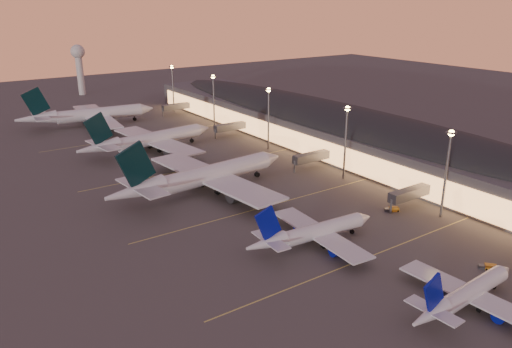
% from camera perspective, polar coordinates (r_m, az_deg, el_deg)
% --- Properties ---
extents(ground, '(700.00, 700.00, 0.00)m').
position_cam_1_polar(ground, '(129.02, 10.83, -8.54)').
color(ground, '#45423F').
extents(airliner_narrow_south, '(34.51, 30.83, 12.34)m').
position_cam_1_polar(airliner_narrow_south, '(111.82, 22.82, -12.61)').
color(airliner_narrow_south, silver).
rests_on(airliner_narrow_south, ground).
extents(airliner_narrow_north, '(38.55, 34.51, 13.77)m').
position_cam_1_polar(airliner_narrow_north, '(128.35, 6.48, -6.68)').
color(airliner_narrow_north, silver).
rests_on(airliner_narrow_north, ground).
extents(airliner_wide_near, '(66.73, 61.11, 21.34)m').
position_cam_1_polar(airliner_wide_near, '(162.29, -6.08, -0.27)').
color(airliner_wide_near, silver).
rests_on(airliner_wide_near, ground).
extents(airliner_wide_mid, '(60.88, 55.85, 19.48)m').
position_cam_1_polar(airliner_wide_mid, '(210.76, -12.14, 3.85)').
color(airliner_wide_mid, silver).
rests_on(airliner_wide_mid, ground).
extents(airliner_wide_far, '(66.64, 61.01, 21.31)m').
position_cam_1_polar(airliner_wide_far, '(263.09, -18.62, 6.40)').
color(airliner_wide_far, silver).
rests_on(airliner_wide_far, ground).
extents(terminal_building, '(56.35, 255.00, 17.46)m').
position_cam_1_polar(terminal_building, '(215.52, 9.00, 5.41)').
color(terminal_building, '#46474B').
rests_on(terminal_building, ground).
extents(light_masts, '(2.20, 217.20, 25.90)m').
position_cam_1_polar(light_masts, '(191.31, 5.00, 6.53)').
color(light_masts, slate).
rests_on(light_masts, ground).
extents(radar_tower, '(9.00, 9.00, 32.50)m').
position_cam_1_polar(radar_tower, '(353.10, -19.60, 12.05)').
color(radar_tower, silver).
rests_on(radar_tower, ground).
extents(lane_markings, '(90.00, 180.36, 0.00)m').
position_cam_1_polar(lane_markings, '(156.59, 0.44, -3.05)').
color(lane_markings, '#D8C659').
rests_on(lane_markings, ground).
extents(baggage_tug_c, '(4.36, 3.53, 1.23)m').
position_cam_1_polar(baggage_tug_c, '(154.19, 15.30, -3.91)').
color(baggage_tug_c, orange).
rests_on(baggage_tug_c, ground).
extents(baggage_tug_d, '(3.72, 3.97, 1.17)m').
position_cam_1_polar(baggage_tug_d, '(130.24, 25.02, -9.60)').
color(baggage_tug_d, orange).
rests_on(baggage_tug_d, ground).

